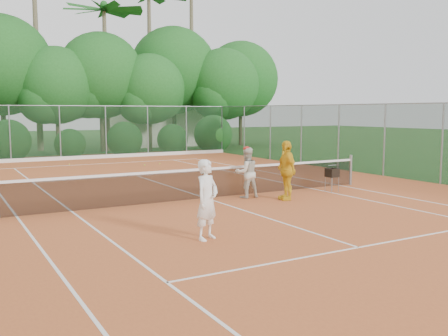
{
  "coord_description": "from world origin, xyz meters",
  "views": [
    {
      "loc": [
        -7.09,
        -13.44,
        2.7
      ],
      "look_at": [
        -0.1,
        -1.2,
        1.1
      ],
      "focal_mm": 40.0,
      "sensor_mm": 36.0,
      "label": 1
    }
  ],
  "objects_px": {
    "player_center_grp": "(247,172)",
    "ball_hopper": "(332,173)",
    "player_white": "(207,200)",
    "player_yellow": "(286,170)"
  },
  "relations": [
    {
      "from": "player_white",
      "to": "player_yellow",
      "type": "bearing_deg",
      "value": 8.49
    },
    {
      "from": "player_center_grp",
      "to": "ball_hopper",
      "type": "distance_m",
      "value": 3.13
    },
    {
      "from": "player_white",
      "to": "player_center_grp",
      "type": "height_order",
      "value": "player_white"
    },
    {
      "from": "player_center_grp",
      "to": "player_white",
      "type": "bearing_deg",
      "value": -131.43
    },
    {
      "from": "player_white",
      "to": "player_yellow",
      "type": "height_order",
      "value": "player_yellow"
    },
    {
      "from": "player_white",
      "to": "ball_hopper",
      "type": "distance_m",
      "value": 7.41
    },
    {
      "from": "ball_hopper",
      "to": "player_white",
      "type": "bearing_deg",
      "value": -136.4
    },
    {
      "from": "player_yellow",
      "to": "player_white",
      "type": "bearing_deg",
      "value": -43.47
    },
    {
      "from": "player_yellow",
      "to": "player_center_grp",
      "type": "bearing_deg",
      "value": -124.75
    },
    {
      "from": "player_white",
      "to": "ball_hopper",
      "type": "relative_size",
      "value": 2.13
    }
  ]
}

